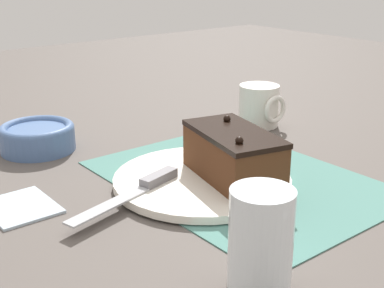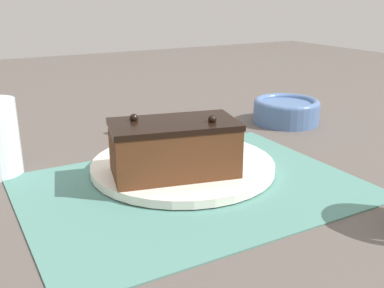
# 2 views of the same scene
# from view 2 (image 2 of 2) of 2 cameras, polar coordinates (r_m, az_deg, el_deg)

# --- Properties ---
(ground_plane) EXTENTS (3.00, 3.00, 0.00)m
(ground_plane) POSITION_cam_2_polar(r_m,az_deg,el_deg) (0.64, -0.01, -5.60)
(ground_plane) COLOR #544C47
(placemat_woven) EXTENTS (0.46, 0.34, 0.00)m
(placemat_woven) POSITION_cam_2_polar(r_m,az_deg,el_deg) (0.64, -0.01, -5.44)
(placemat_woven) COLOR slate
(placemat_woven) RESTS_ON ground_plane
(cake_plate) EXTENTS (0.28, 0.28, 0.01)m
(cake_plate) POSITION_cam_2_polar(r_m,az_deg,el_deg) (0.69, -1.17, -2.67)
(cake_plate) COLOR white
(cake_plate) RESTS_ON placemat_woven
(chocolate_cake) EXTENTS (0.19, 0.13, 0.09)m
(chocolate_cake) POSITION_cam_2_polar(r_m,az_deg,el_deg) (0.63, -2.29, -0.45)
(chocolate_cake) COLOR #512D19
(chocolate_cake) RESTS_ON cake_plate
(serving_knife) EXTENTS (0.07, 0.21, 0.01)m
(serving_knife) POSITION_cam_2_polar(r_m,az_deg,el_deg) (0.78, -3.64, 0.66)
(serving_knife) COLOR slate
(serving_knife) RESTS_ON cake_plate
(small_bowl) EXTENTS (0.14, 0.14, 0.05)m
(small_bowl) POSITION_cam_2_polar(r_m,az_deg,el_deg) (0.97, 11.88, 4.23)
(small_bowl) COLOR #4C6B9E
(small_bowl) RESTS_ON ground_plane
(folded_napkin) EXTENTS (0.11, 0.09, 0.01)m
(folded_napkin) POSITION_cam_2_polar(r_m,az_deg,el_deg) (0.95, -3.05, 2.98)
(folded_napkin) COLOR silver
(folded_napkin) RESTS_ON ground_plane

